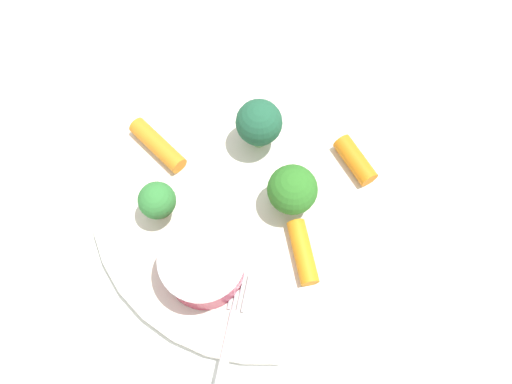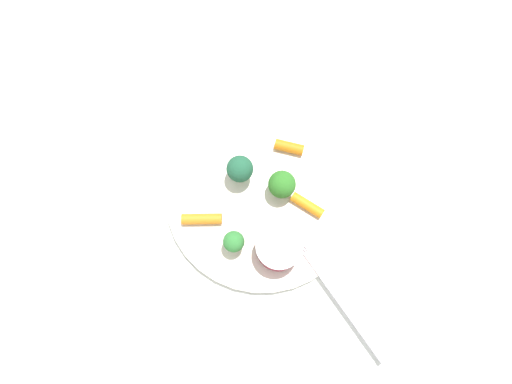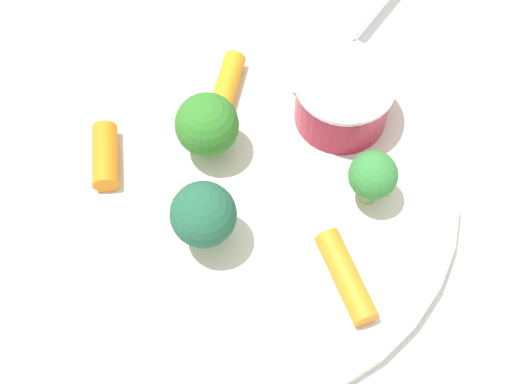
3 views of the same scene
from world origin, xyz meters
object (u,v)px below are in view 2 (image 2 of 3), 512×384
carrot_stick_1 (307,208)px  broccoli_floret_1 (234,242)px  broccoli_floret_0 (240,169)px  fork (335,295)px  carrot_stick_2 (289,147)px  plate (262,195)px  sauce_cup (279,248)px  carrot_stick_0 (202,219)px  broccoli_floret_2 (282,184)px

carrot_stick_1 → broccoli_floret_1: bearing=-46.6°
broccoli_floret_0 → fork: size_ratio=0.31×
carrot_stick_1 → carrot_stick_2: (-0.08, -0.05, 0.00)m
plate → sauce_cup: (0.07, 0.04, 0.02)m
plate → carrot_stick_0: 0.09m
plate → fork: bearing=50.9°
carrot_stick_0 → carrot_stick_1: bearing=112.9°
plate → carrot_stick_2: size_ratio=6.57×
plate → carrot_stick_1: 0.07m
plate → carrot_stick_0: size_ratio=5.00×
broccoli_floret_2 → carrot_stick_1: bearing=68.1°
broccoli_floret_2 → carrot_stick_1: broccoli_floret_2 is taller
broccoli_floret_0 → carrot_stick_0: (0.08, -0.03, -0.02)m
broccoli_floret_1 → broccoli_floret_2: broccoli_floret_2 is taller
plate → carrot_stick_0: carrot_stick_0 is taller
sauce_cup → broccoli_floret_0: (-0.09, -0.08, 0.01)m
sauce_cup → carrot_stick_0: sauce_cup is taller
sauce_cup → fork: size_ratio=0.38×
carrot_stick_0 → carrot_stick_2: (-0.14, 0.09, 0.00)m
broccoli_floret_2 → carrot_stick_2: (-0.06, -0.01, -0.02)m
plate → carrot_stick_0: bearing=-48.9°
plate → broccoli_floret_1: bearing=-11.3°
sauce_cup → broccoli_floret_2: size_ratio=1.32×
plate → broccoli_floret_2: broccoli_floret_2 is taller
plate → broccoli_floret_2: (-0.01, 0.02, 0.03)m
plate → carrot_stick_2: carrot_stick_2 is taller
broccoli_floret_1 → broccoli_floret_2: bearing=157.0°
broccoli_floret_1 → carrot_stick_2: size_ratio=0.96×
broccoli_floret_0 → broccoli_floret_1: broccoli_floret_0 is taller
broccoli_floret_1 → fork: (0.03, 0.15, -0.02)m
broccoli_floret_0 → broccoli_floret_1: size_ratio=1.23×
plate → broccoli_floret_1: broccoli_floret_1 is taller
carrot_stick_1 → carrot_stick_2: size_ratio=1.17×
plate → broccoli_floret_0: size_ratio=5.56×
carrot_stick_0 → fork: bearing=77.0°
sauce_cup → carrot_stick_2: size_ratio=1.46×
broccoli_floret_1 → fork: broccoli_floret_1 is taller
sauce_cup → carrot_stick_0: (-0.01, -0.11, -0.01)m
broccoli_floret_0 → broccoli_floret_2: broccoli_floret_0 is taller
broccoli_floret_2 → plate: bearing=-61.6°
carrot_stick_2 → plate: bearing=-13.3°
broccoli_floret_0 → carrot_stick_2: broccoli_floret_0 is taller
broccoli_floret_2 → carrot_stick_0: bearing=-51.8°
carrot_stick_0 → carrot_stick_2: size_ratio=1.32×
sauce_cup → carrot_stick_2: (-0.15, -0.02, -0.01)m
broccoli_floret_2 → carrot_stick_1: (0.02, 0.04, -0.02)m
plate → fork: size_ratio=1.72×
plate → fork: 0.17m
broccoli_floret_0 → carrot_stick_0: broccoli_floret_0 is taller
sauce_cup → broccoli_floret_1: (0.01, -0.06, 0.01)m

